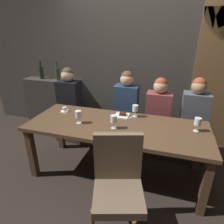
{
  "coord_description": "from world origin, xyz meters",
  "views": [
    {
      "loc": [
        0.56,
        -2.05,
        1.82
      ],
      "look_at": [
        -0.1,
        0.14,
        0.84
      ],
      "focal_mm": 31.14,
      "sensor_mm": 36.0,
      "label": 1
    }
  ],
  "objects_px": {
    "wine_bottle_dark_red": "(41,72)",
    "espresso_cup": "(65,110)",
    "dessert_plate": "(122,115)",
    "wine_glass_near_right": "(135,109)",
    "wine_glass_center_front": "(198,122)",
    "diner_near_end": "(195,106)",
    "wine_bottle_pale_label": "(57,73)",
    "fork_on_table": "(132,116)",
    "wine_glass_far_right": "(78,115)",
    "dining_table": "(116,131)",
    "diner_redhead": "(69,94)",
    "chair_near_side": "(118,180)",
    "wine_glass_far_left": "(114,120)",
    "diner_bearded": "(126,99)",
    "banquette_bench": "(128,134)",
    "diner_far_end": "(159,104)"
  },
  "relations": [
    {
      "from": "dining_table",
      "to": "espresso_cup",
      "type": "xyz_separation_m",
      "value": [
        -0.82,
        0.19,
        0.11
      ]
    },
    {
      "from": "diner_bearded",
      "to": "wine_glass_far_right",
      "type": "xyz_separation_m",
      "value": [
        -0.42,
        -0.82,
        0.02
      ]
    },
    {
      "from": "diner_redhead",
      "to": "chair_near_side",
      "type": "bearing_deg",
      "value": -48.9
    },
    {
      "from": "espresso_cup",
      "to": "fork_on_table",
      "type": "bearing_deg",
      "value": 5.86
    },
    {
      "from": "wine_bottle_dark_red",
      "to": "espresso_cup",
      "type": "distance_m",
      "value": 1.33
    },
    {
      "from": "wine_bottle_pale_label",
      "to": "espresso_cup",
      "type": "height_order",
      "value": "wine_bottle_pale_label"
    },
    {
      "from": "wine_glass_near_right",
      "to": "wine_glass_center_front",
      "type": "distance_m",
      "value": 0.77
    },
    {
      "from": "diner_near_end",
      "to": "wine_bottle_dark_red",
      "type": "height_order",
      "value": "wine_bottle_dark_red"
    },
    {
      "from": "wine_bottle_pale_label",
      "to": "dining_table",
      "type": "bearing_deg",
      "value": -36.67
    },
    {
      "from": "wine_glass_near_right",
      "to": "espresso_cup",
      "type": "height_order",
      "value": "wine_glass_near_right"
    },
    {
      "from": "wine_bottle_dark_red",
      "to": "fork_on_table",
      "type": "distance_m",
      "value": 2.09
    },
    {
      "from": "banquette_bench",
      "to": "dessert_plate",
      "type": "height_order",
      "value": "dessert_plate"
    },
    {
      "from": "chair_near_side",
      "to": "wine_glass_far_left",
      "type": "xyz_separation_m",
      "value": [
        -0.23,
        0.63,
        0.29
      ]
    },
    {
      "from": "dining_table",
      "to": "diner_redhead",
      "type": "height_order",
      "value": "diner_redhead"
    },
    {
      "from": "diner_redhead",
      "to": "wine_glass_near_right",
      "type": "height_order",
      "value": "diner_redhead"
    },
    {
      "from": "dessert_plate",
      "to": "fork_on_table",
      "type": "relative_size",
      "value": 1.12
    },
    {
      "from": "diner_bearded",
      "to": "wine_bottle_dark_red",
      "type": "bearing_deg",
      "value": 169.16
    },
    {
      "from": "dining_table",
      "to": "diner_redhead",
      "type": "distance_m",
      "value": 1.23
    },
    {
      "from": "chair_near_side",
      "to": "diner_redhead",
      "type": "distance_m",
      "value": 1.88
    },
    {
      "from": "chair_near_side",
      "to": "fork_on_table",
      "type": "height_order",
      "value": "chair_near_side"
    },
    {
      "from": "wine_glass_near_right",
      "to": "dessert_plate",
      "type": "relative_size",
      "value": 0.86
    },
    {
      "from": "wine_bottle_pale_label",
      "to": "wine_glass_near_right",
      "type": "height_order",
      "value": "wine_bottle_pale_label"
    },
    {
      "from": "wine_glass_center_front",
      "to": "wine_glass_far_right",
      "type": "bearing_deg",
      "value": -171.75
    },
    {
      "from": "dining_table",
      "to": "fork_on_table",
      "type": "bearing_deg",
      "value": 63.84
    },
    {
      "from": "diner_bearded",
      "to": "diner_far_end",
      "type": "xyz_separation_m",
      "value": [
        0.5,
        -0.03,
        -0.03
      ]
    },
    {
      "from": "wine_glass_far_left",
      "to": "wine_glass_far_right",
      "type": "bearing_deg",
      "value": 179.3
    },
    {
      "from": "diner_redhead",
      "to": "wine_glass_far_left",
      "type": "distance_m",
      "value": 1.27
    },
    {
      "from": "fork_on_table",
      "to": "espresso_cup",
      "type": "bearing_deg",
      "value": -153.83
    },
    {
      "from": "wine_bottle_dark_red",
      "to": "diner_redhead",
      "type": "bearing_deg",
      "value": -26.28
    },
    {
      "from": "chair_near_side",
      "to": "banquette_bench",
      "type": "bearing_deg",
      "value": 98.78
    },
    {
      "from": "diner_redhead",
      "to": "espresso_cup",
      "type": "distance_m",
      "value": 0.53
    },
    {
      "from": "wine_bottle_dark_red",
      "to": "diner_bearded",
      "type": "bearing_deg",
      "value": -10.84
    },
    {
      "from": "diner_near_end",
      "to": "dessert_plate",
      "type": "relative_size",
      "value": 4.1
    },
    {
      "from": "dining_table",
      "to": "diner_far_end",
      "type": "bearing_deg",
      "value": 57.02
    },
    {
      "from": "banquette_bench",
      "to": "dessert_plate",
      "type": "relative_size",
      "value": 13.16
    },
    {
      "from": "chair_near_side",
      "to": "espresso_cup",
      "type": "xyz_separation_m",
      "value": [
        -1.04,
        0.91,
        0.21
      ]
    },
    {
      "from": "dessert_plate",
      "to": "wine_glass_near_right",
      "type": "bearing_deg",
      "value": 8.64
    },
    {
      "from": "wine_glass_near_right",
      "to": "wine_bottle_dark_red",
      "type": "bearing_deg",
      "value": 158.67
    },
    {
      "from": "dining_table",
      "to": "wine_bottle_dark_red",
      "type": "distance_m",
      "value": 2.1
    },
    {
      "from": "dining_table",
      "to": "wine_glass_near_right",
      "type": "xyz_separation_m",
      "value": [
        0.17,
        0.3,
        0.2
      ]
    },
    {
      "from": "banquette_bench",
      "to": "wine_bottle_pale_label",
      "type": "xyz_separation_m",
      "value": [
        -1.43,
        0.36,
        0.84
      ]
    },
    {
      "from": "chair_near_side",
      "to": "wine_bottle_dark_red",
      "type": "xyz_separation_m",
      "value": [
        -1.99,
        1.78,
        0.51
      ]
    },
    {
      "from": "wine_bottle_pale_label",
      "to": "diner_far_end",
      "type": "bearing_deg",
      "value": -11.09
    },
    {
      "from": "wine_glass_far_right",
      "to": "wine_glass_center_front",
      "type": "distance_m",
      "value": 1.39
    },
    {
      "from": "wine_bottle_dark_red",
      "to": "chair_near_side",
      "type": "bearing_deg",
      "value": -41.86
    },
    {
      "from": "espresso_cup",
      "to": "wine_glass_far_right",
      "type": "bearing_deg",
      "value": -38.22
    },
    {
      "from": "diner_bearded",
      "to": "diner_far_end",
      "type": "height_order",
      "value": "diner_bearded"
    },
    {
      "from": "wine_glass_far_right",
      "to": "fork_on_table",
      "type": "bearing_deg",
      "value": 32.23
    },
    {
      "from": "wine_bottle_pale_label",
      "to": "dessert_plate",
      "type": "bearing_deg",
      "value": -28.87
    },
    {
      "from": "wine_glass_center_front",
      "to": "dessert_plate",
      "type": "height_order",
      "value": "wine_glass_center_front"
    }
  ]
}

